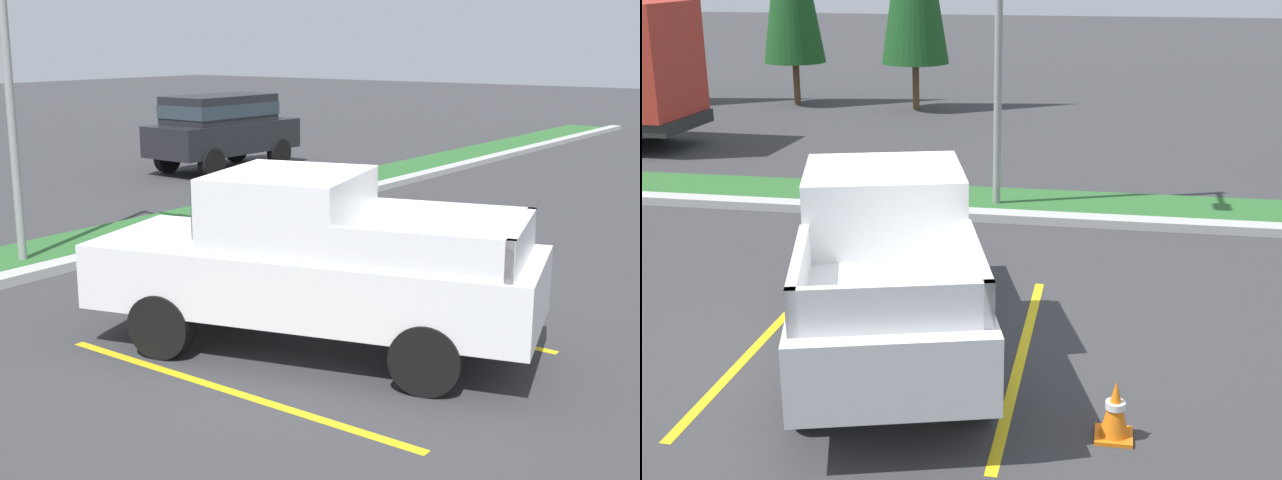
{
  "view_description": "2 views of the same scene",
  "coord_description": "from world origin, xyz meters",
  "views": [
    {
      "loc": [
        -8.01,
        -6.11,
        3.57
      ],
      "look_at": [
        0.54,
        0.14,
        1.1
      ],
      "focal_mm": 48.04,
      "sensor_mm": 36.0,
      "label": 1
    },
    {
      "loc": [
        2.17,
        -9.32,
        4.37
      ],
      "look_at": [
        0.59,
        -0.38,
        1.39
      ],
      "focal_mm": 48.64,
      "sensor_mm": 36.0,
      "label": 2
    }
  ],
  "objects": [
    {
      "name": "parking_line_near",
      "position": [
        -1.84,
        -0.38,
        0.0
      ],
      "size": [
        0.12,
        4.8,
        0.01
      ],
      "primitive_type": "cube",
      "color": "yellow",
      "rests_on": "ground"
    },
    {
      "name": "parking_line_far",
      "position": [
        1.26,
        -0.38,
        0.0
      ],
      "size": [
        0.12,
        4.8,
        0.01
      ],
      "primitive_type": "cube",
      "color": "yellow",
      "rests_on": "ground"
    },
    {
      "name": "ground_plane",
      "position": [
        0.0,
        0.0,
        0.0
      ],
      "size": [
        120.0,
        120.0,
        0.0
      ],
      "primitive_type": "plane",
      "color": "#38383A"
    },
    {
      "name": "traffic_cone",
      "position": [
        2.33,
        -1.92,
        0.29
      ],
      "size": [
        0.36,
        0.36,
        0.6
      ],
      "color": "orange",
      "rests_on": "ground"
    },
    {
      "name": "pickup_truck_main",
      "position": [
        -0.3,
        -0.33,
        1.04
      ],
      "size": [
        3.27,
        5.54,
        2.1
      ],
      "color": "black",
      "rests_on": "ground"
    },
    {
      "name": "grass_median",
      "position": [
        0.0,
        6.1,
        0.03
      ],
      "size": [
        56.0,
        1.8,
        0.06
      ],
      "primitive_type": "cube",
      "color": "#2D662D",
      "rests_on": "ground"
    },
    {
      "name": "curb_strip",
      "position": [
        0.0,
        5.0,
        0.07
      ],
      "size": [
        56.0,
        0.4,
        0.15
      ],
      "primitive_type": "cube",
      "color": "#B2B2AD",
      "rests_on": "ground"
    }
  ]
}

